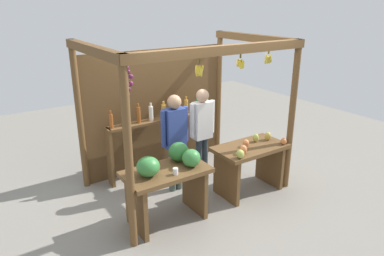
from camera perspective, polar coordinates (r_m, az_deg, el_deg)
name	(u,v)px	position (r m, az deg, el deg)	size (l,w,h in m)	color
ground_plane	(186,185)	(6.01, -0.99, -9.19)	(12.00, 12.00, 0.00)	gray
market_stall	(171,99)	(5.82, -3.31, 4.62)	(2.86, 1.96, 2.39)	brown
fruit_counter_left	(168,175)	(4.84, -3.84, -7.54)	(1.15, 0.65, 1.05)	brown
fruit_counter_right	(250,159)	(5.68, 9.28, -4.85)	(1.15, 0.66, 0.92)	brown
bottle_shelf_unit	(158,130)	(6.17, -5.45, -0.25)	(1.83, 0.22, 1.35)	brown
vendor_man	(175,135)	(5.51, -2.76, -1.11)	(0.48, 0.21, 1.58)	#46554D
vendor_woman	(202,126)	(5.90, 1.64, 0.25)	(0.48, 0.21, 1.57)	#2C3740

